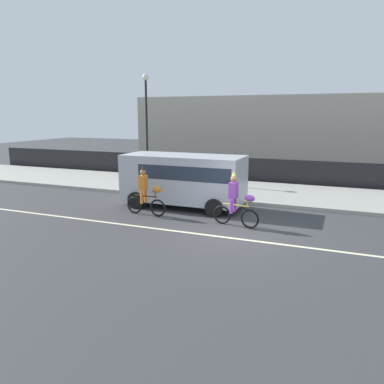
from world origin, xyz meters
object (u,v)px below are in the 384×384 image
object	(u,v)px
parade_cyclist_orange	(146,194)
parked_van_silver	(185,177)
pedestrian_onlooker	(162,174)
street_lamp_post	(146,111)
parade_cyclist_purple	(236,203)

from	to	relation	value
parade_cyclist_orange	parked_van_silver	bearing A→B (deg)	63.35
pedestrian_onlooker	parked_van_silver	bearing A→B (deg)	-42.82
street_lamp_post	parked_van_silver	bearing A→B (deg)	-47.63
parked_van_silver	parade_cyclist_purple	bearing A→B (deg)	-34.61
pedestrian_onlooker	parade_cyclist_purple	bearing A→B (deg)	-38.34
parade_cyclist_purple	street_lamp_post	world-z (taller)	street_lamp_post
parade_cyclist_orange	parade_cyclist_purple	world-z (taller)	same
parked_van_silver	street_lamp_post	bearing A→B (deg)	132.37
street_lamp_post	pedestrian_onlooker	size ratio (longest dim) A/B	3.62
parade_cyclist_orange	street_lamp_post	xyz separation A→B (m)	(-3.50, 6.55, 3.15)
parade_cyclist_purple	parked_van_silver	bearing A→B (deg)	145.39
pedestrian_onlooker	parade_cyclist_orange	bearing A→B (deg)	-72.56
street_lamp_post	pedestrian_onlooker	world-z (taller)	street_lamp_post
street_lamp_post	pedestrian_onlooker	distance (m)	4.80
parked_van_silver	pedestrian_onlooker	world-z (taller)	parked_van_silver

